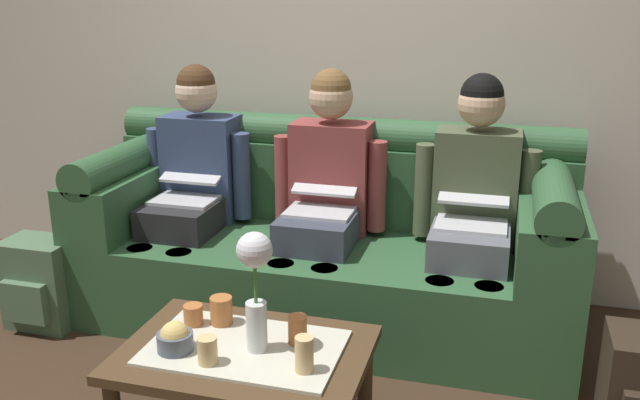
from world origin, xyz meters
name	(u,v)px	position (x,y,z in m)	size (l,w,h in m)	color
back_wall_patterned	(353,14)	(0.00, 1.70, 1.45)	(6.00, 0.12, 2.90)	beige
couch	(326,245)	(0.00, 1.17, 0.37)	(2.34, 0.88, 0.96)	#2D5633
person_left	(193,179)	(-0.70, 1.17, 0.66)	(0.56, 0.67, 1.22)	#232326
person_middle	(325,189)	(0.00, 1.17, 0.66)	(0.56, 0.67, 1.22)	#383D4C
person_right	(474,201)	(0.70, 1.17, 0.66)	(0.56, 0.67, 1.22)	#595B66
coffee_table	(245,361)	(0.00, 0.10, 0.34)	(0.85, 0.60, 0.39)	#47331E
flower_vase	(255,277)	(0.05, 0.09, 0.66)	(0.12, 0.12, 0.43)	silver
snack_bowl	(175,339)	(-0.22, 0.01, 0.44)	(0.12, 0.12, 0.11)	#4C5666
cup_near_left	(305,354)	(0.25, 0.00, 0.45)	(0.06, 0.06, 0.12)	#DBB77A
cup_near_right	(298,330)	(0.17, 0.17, 0.45)	(0.07, 0.07, 0.10)	#B26633
cup_far_center	(193,315)	(-0.24, 0.20, 0.43)	(0.07, 0.07, 0.08)	#B26633
cup_far_left	(221,310)	(-0.14, 0.23, 0.45)	(0.08, 0.08, 0.10)	#B26633
cup_far_right	(207,350)	(-0.07, -0.04, 0.44)	(0.07, 0.07, 0.09)	#DBB77A
backpack_left	(41,284)	(-1.29, 0.69, 0.21)	(0.33, 0.28, 0.44)	#4C6B4C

